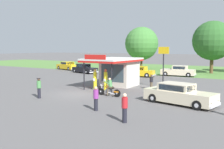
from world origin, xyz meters
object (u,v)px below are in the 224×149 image
Objects in this scene: roadside_pole_sign at (163,60)px; gas_pump_nearside at (95,80)px; motorcycle_with_rider at (109,88)px; bystander_strolling_foreground at (96,98)px; bystander_leaning_by_kiosk at (151,82)px; parked_car_back_row_far_right at (68,66)px; featured_classic_sedan at (179,94)px; bystander_admiring_sedan at (125,107)px; bystander_standing_back_lot at (39,87)px; gas_pump_offside at (106,81)px; parked_car_back_row_right at (85,69)px; parked_car_back_row_centre_right at (178,71)px; parked_car_back_row_centre_left at (138,72)px.

gas_pump_nearside is at bearing -139.35° from roadside_pole_sign.
bystander_strolling_foreground is at bearing -67.22° from motorcycle_with_rider.
motorcycle_with_rider reaches higher than bystander_leaning_by_kiosk.
bystander_strolling_foreground is (0.27, -9.83, 0.07)m from bystander_leaning_by_kiosk.
gas_pump_nearside is at bearing -41.54° from parked_car_back_row_far_right.
featured_classic_sedan is 3.38× the size of bystander_admiring_sedan.
parked_car_back_row_far_right is 3.32× the size of bystander_standing_back_lot.
gas_pump_nearside is 0.97× the size of gas_pump_offside.
bystander_strolling_foreground reaches higher than parked_car_back_row_far_right.
parked_car_back_row_right reaches higher than parked_car_back_row_far_right.
bystander_strolling_foreground reaches higher than parked_car_back_row_right.
gas_pump_nearside is at bearing 146.20° from motorcycle_with_rider.
bystander_standing_back_lot is (-4.36, -3.86, 0.25)m from motorcycle_with_rider.
parked_car_back_row_far_right is 3.46× the size of bystander_strolling_foreground.
motorcycle_with_rider is 0.54× the size of roadside_pole_sign.
parked_car_back_row_right is 3.14× the size of bystander_admiring_sedan.
bystander_leaning_by_kiosk is at bearing -29.42° from parked_car_back_row_far_right.
bystander_standing_back_lot is (-4.73, -22.21, 0.20)m from parked_car_back_row_centre_right.
parked_car_back_row_far_right is (-26.87, 17.71, -0.02)m from featured_classic_sedan.
featured_classic_sedan is at bearing -49.16° from bystander_leaning_by_kiosk.
bystander_leaning_by_kiosk is (22.58, -12.73, 0.09)m from parked_car_back_row_far_right.
bystander_standing_back_lot is (0.09, -18.46, 0.23)m from parked_car_back_row_centre_left.
parked_car_back_row_far_right is at bearing 138.46° from gas_pump_nearside.
bystander_leaning_by_kiosk is at bearing -117.07° from roadside_pole_sign.
motorcycle_with_rider is 0.41× the size of parked_car_back_row_far_right.
parked_car_back_row_centre_left is (-4.45, 14.59, 0.03)m from motorcycle_with_rider.
parked_car_back_row_centre_right is (21.23, 0.48, 0.01)m from parked_car_back_row_far_right.
motorcycle_with_rider is at bearing -45.79° from parked_car_back_row_right.
featured_classic_sedan is 24.92m from parked_car_back_row_right.
roadside_pole_sign reaches higher than parked_car_back_row_far_right.
roadside_pole_sign is at bearing 40.65° from gas_pump_nearside.
bystander_admiring_sedan is (4.86, -6.01, 0.21)m from motorcycle_with_rider.
parked_car_back_row_right is at bearing 179.63° from parked_car_back_row_centre_left.
gas_pump_nearside is 16.73m from parked_car_back_row_centre_right.
featured_classic_sedan is 1.08× the size of parked_car_back_row_right.
featured_classic_sedan is at bearing -54.08° from parked_car_back_row_centre_left.
parked_car_back_row_right is (-14.26, 14.65, 0.02)m from motorcycle_with_rider.
motorcycle_with_rider is 1.55× the size of bystander_leaning_by_kiosk.
bystander_admiring_sedan is (6.51, -7.95, -0.10)m from gas_pump_offside.
bystander_standing_back_lot is at bearing -61.89° from parked_car_back_row_right.
parked_car_back_row_centre_right reaches higher than parked_car_back_row_right.
roadside_pole_sign is (23.28, -11.36, 2.23)m from parked_car_back_row_far_right.
parked_car_back_row_centre_right is 3.19× the size of bystander_strolling_foreground.
parked_car_back_row_centre_left is at bearing 108.42° from bystander_strolling_foreground.
gas_pump_offside is 1.28× the size of bystander_admiring_sedan.
parked_car_back_row_centre_right is (2.02, 16.40, -0.27)m from gas_pump_offside.
parked_car_back_row_centre_left is at bearing 96.99° from gas_pump_nearside.
roadside_pole_sign is at bearing 56.83° from bystander_standing_back_lot.
bystander_strolling_foreground is at bearing -53.74° from gas_pump_nearside.
parked_car_back_row_right is 21.00m from bystander_standing_back_lot.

